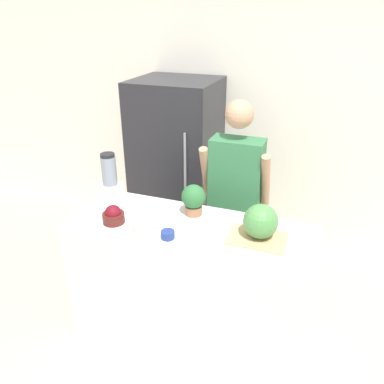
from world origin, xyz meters
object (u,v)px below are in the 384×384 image
refrigerator (177,165)px  person (235,199)px  blender (110,179)px  bowl_cream (145,226)px  bowl_cherries (113,216)px  bowl_small_blue (168,235)px  watermelon (261,221)px  potted_plant (194,199)px

refrigerator → person: (0.76, -0.58, 0.02)m
blender → bowl_cream: bearing=-36.7°
bowl_cherries → bowl_small_blue: size_ratio=1.68×
bowl_cream → bowl_cherries: bearing=174.2°
refrigerator → bowl_small_blue: bearing=-70.0°
bowl_cream → bowl_small_blue: 0.18m
person → bowl_cherries: person is taller
watermelon → potted_plant: watermelon is taller
watermelon → bowl_small_blue: 0.60m
watermelon → bowl_cherries: size_ratio=1.47×
person → refrigerator: bearing=142.6°
person → blender: bearing=-152.2°
refrigerator → blender: bearing=-97.0°
refrigerator → watermelon: refrigerator is taller
bowl_small_blue → potted_plant: bearing=82.2°
person → bowl_cherries: (-0.67, -0.79, 0.13)m
watermelon → potted_plant: (-0.51, 0.15, -0.00)m
person → potted_plant: 0.56m
refrigerator → potted_plant: (0.57, -1.07, 0.22)m
refrigerator → bowl_cream: bearing=-76.3°
bowl_cream → blender: blender is taller
bowl_cherries → blender: (-0.21, 0.32, 0.11)m
bowl_cream → potted_plant: size_ratio=0.71×
blender → watermelon: bearing=-8.3°
refrigerator → watermelon: size_ratio=7.62×
bowl_cherries → watermelon: bearing=8.5°
bowl_cream → refrigerator: bearing=103.7°
person → bowl_small_blue: person is taller
person → watermelon: size_ratio=7.54×
bowl_cream → bowl_small_blue: size_ratio=1.78×
refrigerator → bowl_cream: (0.34, -1.40, 0.13)m
bowl_cream → potted_plant: bearing=55.2°
watermelon → bowl_small_blue: (-0.56, -0.20, -0.10)m
potted_plant → person: bearing=68.8°
blender → potted_plant: bearing=-1.8°
person → potted_plant: (-0.19, -0.49, 0.20)m
potted_plant → refrigerator: bearing=118.0°
watermelon → bowl_cream: bearing=-166.7°
refrigerator → potted_plant: size_ratio=7.45×
watermelon → potted_plant: size_ratio=0.98×
bowl_small_blue → potted_plant: 0.37m
person → potted_plant: bearing=-111.2°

